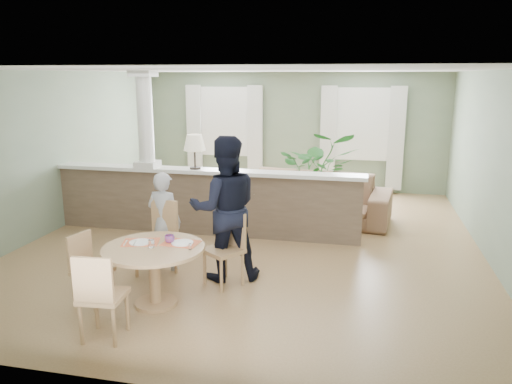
% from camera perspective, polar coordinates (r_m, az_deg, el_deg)
% --- Properties ---
extents(ground, '(8.00, 8.00, 0.00)m').
position_cam_1_polar(ground, '(8.15, -0.20, -5.57)').
color(ground, '#A78358').
rests_on(ground, ground).
extents(room_shell, '(7.02, 8.02, 2.71)m').
position_cam_1_polar(room_shell, '(8.38, 0.54, 7.64)').
color(room_shell, gray).
rests_on(room_shell, ground).
extents(pony_wall, '(5.32, 0.38, 2.70)m').
position_cam_1_polar(pony_wall, '(8.41, -6.47, -0.07)').
color(pony_wall, '#745D4A').
rests_on(pony_wall, ground).
extents(sofa, '(3.03, 1.47, 0.85)m').
position_cam_1_polar(sofa, '(9.27, 6.10, -0.59)').
color(sofa, brown).
rests_on(sofa, ground).
extents(houseplant, '(1.62, 1.45, 1.62)m').
position_cam_1_polar(houseplant, '(9.59, 7.19, 2.21)').
color(houseplant, '#2B6B2C').
rests_on(houseplant, ground).
extents(dining_table, '(1.17, 1.17, 0.80)m').
position_cam_1_polar(dining_table, '(5.91, -11.51, -7.47)').
color(dining_table, tan).
rests_on(dining_table, ground).
extents(chair_far_boy, '(0.57, 0.57, 1.01)m').
position_cam_1_polar(chair_far_boy, '(6.81, -11.02, -4.73)').
color(chair_far_boy, tan).
rests_on(chair_far_boy, ground).
extents(chair_far_man, '(0.59, 0.59, 0.94)m').
position_cam_1_polar(chair_far_man, '(6.40, -3.24, -6.03)').
color(chair_far_man, tan).
rests_on(chair_far_man, ground).
extents(chair_near, '(0.46, 0.46, 0.94)m').
position_cam_1_polar(chair_near, '(5.28, -17.46, -10.99)').
color(chair_near, tan).
rests_on(chair_near, ground).
extents(chair_side, '(0.46, 0.46, 0.85)m').
position_cam_1_polar(chair_side, '(6.18, -18.69, -7.97)').
color(chair_side, tan).
rests_on(chair_side, ground).
extents(child_person, '(0.55, 0.41, 1.37)m').
position_cam_1_polar(child_person, '(6.93, -10.44, -3.28)').
color(child_person, '#A0A0A5').
rests_on(child_person, ground).
extents(man_person, '(1.11, 1.00, 1.89)m').
position_cam_1_polar(man_person, '(6.45, -3.57, -1.91)').
color(man_person, black).
rests_on(man_person, ground).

